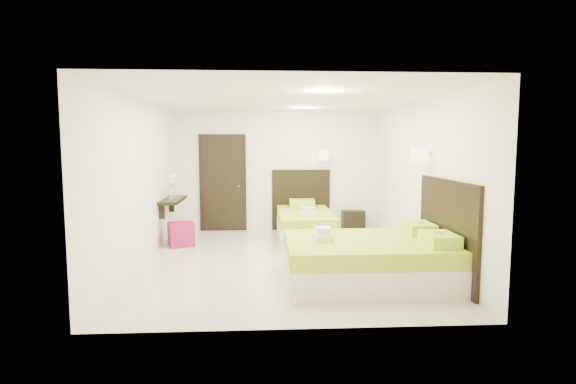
{
  "coord_description": "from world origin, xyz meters",
  "views": [
    {
      "loc": [
        -0.32,
        -7.18,
        1.89
      ],
      "look_at": [
        0.1,
        0.3,
        1.1
      ],
      "focal_mm": 28.0,
      "sensor_mm": 36.0,
      "label": 1
    }
  ],
  "objects": [
    {
      "name": "console_shelf",
      "position": [
        -2.08,
        1.6,
        0.82
      ],
      "size": [
        0.35,
        1.2,
        0.78
      ],
      "color": "black",
      "rests_on": "ground"
    },
    {
      "name": "door",
      "position": [
        -1.2,
        2.7,
        1.05
      ],
      "size": [
        1.02,
        0.15,
        2.14
      ],
      "color": "black",
      "rests_on": "ground"
    },
    {
      "name": "bed_single",
      "position": [
        0.53,
        1.76,
        0.32
      ],
      "size": [
        1.29,
        2.15,
        1.77
      ],
      "color": "beige",
      "rests_on": "ground"
    },
    {
      "name": "nightstand",
      "position": [
        1.69,
        2.69,
        0.22
      ],
      "size": [
        0.5,
        0.44,
        0.44
      ],
      "primitive_type": "cube",
      "rotation": [
        0.0,
        0.0,
        0.02
      ],
      "color": "black",
      "rests_on": "ground"
    },
    {
      "name": "floor",
      "position": [
        0.0,
        0.0,
        0.0
      ],
      "size": [
        5.5,
        5.5,
        0.0
      ],
      "primitive_type": "plane",
      "color": "beige",
      "rests_on": "ground"
    },
    {
      "name": "ottoman",
      "position": [
        -1.86,
        1.2,
        0.22
      ],
      "size": [
        0.56,
        0.56,
        0.44
      ],
      "primitive_type": "cube",
      "rotation": [
        0.0,
        0.0,
        0.35
      ],
      "color": "maroon",
      "rests_on": "ground"
    },
    {
      "name": "bed_double",
      "position": [
        1.2,
        -1.18,
        0.33
      ],
      "size": [
        2.26,
        1.93,
        1.87
      ],
      "color": "beige",
      "rests_on": "ground"
    }
  ]
}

